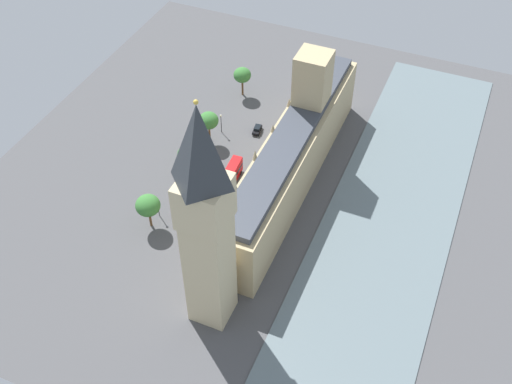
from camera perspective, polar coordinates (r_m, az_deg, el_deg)
The scene contains 16 objects.
ground_plane at distance 154.47m, azimuth 2.43°, elevation 1.01°, with size 141.02×141.02×0.00m, color #4C4C4F.
river_thames at distance 150.11m, azimuth 12.44°, elevation -1.86°, with size 29.22×126.91×0.25m, color slate.
parliament_building at distance 149.06m, azimuth 3.48°, elevation 3.70°, with size 10.68×71.02×29.62m.
clock_tower at distance 108.12m, azimuth -4.66°, elevation -2.58°, with size 8.61×8.61×53.26m.
car_black_near_tower at distance 168.28m, azimuth 0.12°, elevation 5.80°, with size 2.31×4.31×1.74m.
double_decker_bus_kerbside at distance 152.09m, azimuth -2.35°, elevation 1.52°, with size 3.19×10.64×4.75m.
car_white_opposite_hall at distance 148.19m, azimuth -4.90°, elevation -1.04°, with size 2.47×4.69×1.74m.
pedestrian_by_river_gate at distance 168.53m, azimuth 2.50°, elevation 5.74°, with size 0.46×0.57×1.58m.
pedestrian_under_trees at distance 138.32m, azimuth -4.44°, elevation -5.49°, with size 0.67×0.60×1.59m.
pedestrian_far_end at distance 141.54m, azimuth -3.31°, elevation -3.86°, with size 0.50×0.60×1.61m.
plane_tree_leading at distance 178.69m, azimuth -1.27°, elevation 10.71°, with size 5.00×5.00×8.83m.
plane_tree_corner at distance 161.81m, azimuth -4.39°, elevation 6.57°, with size 5.20×5.20×9.27m.
plane_tree_trailing at distance 141.29m, azimuth -9.93°, elevation -1.24°, with size 5.68×5.68×9.07m.
plane_tree_midblock at distance 152.52m, azimuth -6.39°, elevation 3.47°, with size 4.65×4.65×8.79m.
street_lamp_slot_10 at distance 166.45m, azimuth -3.24°, elevation 6.64°, with size 0.56×0.56×5.85m.
street_lamp_slot_11 at distance 144.88m, azimuth -9.06°, elevation -1.01°, with size 0.56×0.56×6.00m.
Camera 1 is at (-37.27, 105.08, 106.92)m, focal length 43.43 mm.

